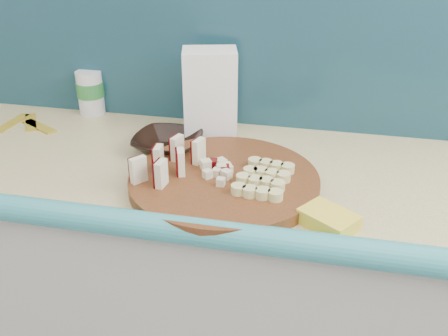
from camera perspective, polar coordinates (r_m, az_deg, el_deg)
kitchen_counter at (r=1.57m, az=-7.39°, el=-13.74°), size 2.20×0.63×0.91m
backsplash at (r=1.49m, az=-5.37°, el=14.77°), size 2.20×0.02×0.50m
cutting_board at (r=1.16m, az=0.00°, el=-1.47°), size 0.49×0.49×0.03m
apple_wedges at (r=1.17m, az=-6.31°, el=0.91°), size 0.13×0.17×0.06m
apple_chunks at (r=1.16m, az=-1.30°, el=-0.17°), size 0.07×0.08×0.02m
banana_slices at (r=1.13m, az=4.59°, el=-1.17°), size 0.13×0.17×0.02m
brown_bowl at (r=1.34m, az=-6.43°, el=2.80°), size 0.19×0.19×0.04m
flour_bag at (r=1.39m, az=-1.60°, el=8.42°), size 0.17×0.14×0.25m
canister at (r=1.62m, az=-15.02°, el=8.41°), size 0.08×0.08×0.14m
sponge at (r=1.04m, az=11.86°, el=-5.79°), size 0.13×0.13×0.03m
banana_peel at (r=1.62m, az=-21.56°, el=4.72°), size 0.18×0.15×0.01m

